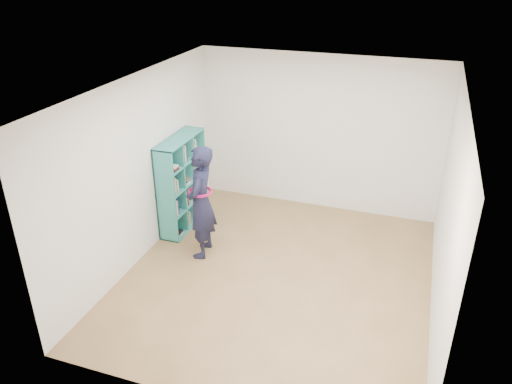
% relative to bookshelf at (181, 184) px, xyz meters
% --- Properties ---
extents(floor, '(4.50, 4.50, 0.00)m').
position_rel_bookshelf_xyz_m(floor, '(1.85, -0.88, -0.72)').
color(floor, brown).
rests_on(floor, ground).
extents(ceiling, '(4.50, 4.50, 0.00)m').
position_rel_bookshelf_xyz_m(ceiling, '(1.85, -0.88, 1.88)').
color(ceiling, white).
rests_on(ceiling, wall_back).
extents(wall_left, '(0.02, 4.50, 2.60)m').
position_rel_bookshelf_xyz_m(wall_left, '(-0.15, -0.88, 0.58)').
color(wall_left, silver).
rests_on(wall_left, floor).
extents(wall_right, '(0.02, 4.50, 2.60)m').
position_rel_bookshelf_xyz_m(wall_right, '(3.85, -0.88, 0.58)').
color(wall_right, silver).
rests_on(wall_right, floor).
extents(wall_back, '(4.00, 0.02, 2.60)m').
position_rel_bookshelf_xyz_m(wall_back, '(1.85, 1.37, 0.58)').
color(wall_back, silver).
rests_on(wall_back, floor).
extents(wall_front, '(4.00, 0.02, 2.60)m').
position_rel_bookshelf_xyz_m(wall_front, '(1.85, -3.13, 0.58)').
color(wall_front, silver).
rests_on(wall_front, floor).
extents(bookshelf, '(0.32, 1.11, 1.48)m').
position_rel_bookshelf_xyz_m(bookshelf, '(0.00, 0.00, 0.00)').
color(bookshelf, teal).
rests_on(bookshelf, floor).
extents(person, '(0.49, 0.66, 1.66)m').
position_rel_bookshelf_xyz_m(person, '(0.65, -0.67, 0.11)').
color(person, black).
rests_on(person, floor).
extents(smartphone, '(0.05, 0.11, 0.14)m').
position_rel_bookshelf_xyz_m(smartphone, '(0.51, -0.61, 0.22)').
color(smartphone, silver).
rests_on(smartphone, person).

